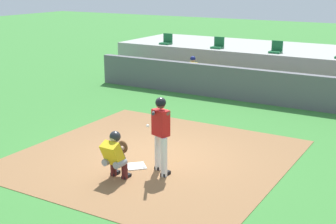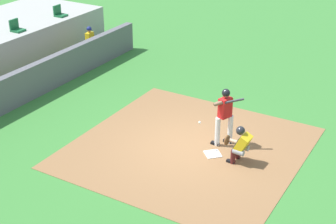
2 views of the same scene
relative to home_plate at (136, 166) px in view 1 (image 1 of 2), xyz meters
The scene contains 12 objects.
ground_plane 0.80m from the home_plate, 90.00° to the left, with size 80.00×80.00×0.00m, color #387A33.
dirt_infield 0.80m from the home_plate, 90.00° to the left, with size 6.40×6.40×0.01m, color olive.
home_plate is the anchor object (origin of this frame).
batter_at_plate 1.23m from the home_plate, ahead, with size 0.60×0.86×1.80m.
catcher_crouched 0.98m from the home_plate, 89.86° to the right, with size 0.49×1.63×1.13m.
dugout_wall 7.32m from the home_plate, 90.00° to the left, with size 13.00×0.30×1.20m, color #59595E.
dugout_bench 8.30m from the home_plate, 90.00° to the left, with size 11.80×0.44×0.45m, color olive.
dugout_player_0 8.65m from the home_plate, 109.14° to the left, with size 0.49×0.70×1.30m.
stands_platform 11.72m from the home_plate, 90.00° to the left, with size 15.00×4.40×1.40m, color #9E9E99.
stadium_seat_0 11.53m from the home_plate, 117.06° to the left, with size 0.46×0.46×0.48m.
stadium_seat_1 10.61m from the home_plate, 104.33° to the left, with size 0.46×0.46×0.48m.
stadium_seat_2 10.29m from the home_plate, 90.00° to the left, with size 0.46×0.46×0.48m.
Camera 1 is at (6.00, -9.46, 4.35)m, focal length 50.70 mm.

